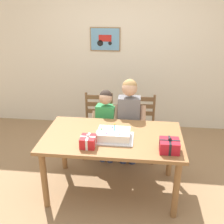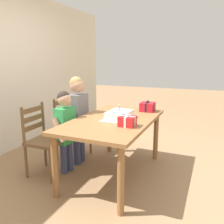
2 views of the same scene
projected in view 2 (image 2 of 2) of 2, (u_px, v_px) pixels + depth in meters
ground_plane at (114, 175)px, 3.08m from camera, size 20.00×20.00×0.00m
dining_table at (114, 126)px, 2.93m from camera, size 1.60×0.92×0.76m
birthday_cake at (119, 115)px, 2.89m from camera, size 0.44×0.34×0.19m
gift_box_red_large at (127, 121)px, 2.59m from camera, size 0.16×0.18×0.15m
gift_box_beside_cake at (147, 107)px, 3.35m from camera, size 0.21×0.20×0.16m
chair_left at (44, 140)px, 3.02m from camera, size 0.43×0.43×0.92m
chair_right at (71, 127)px, 3.59m from camera, size 0.43×0.43×0.92m
child_older at (78, 112)px, 3.28m from camera, size 0.45×0.26×1.25m
child_younger at (65, 124)px, 3.02m from camera, size 0.41×0.24×1.09m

